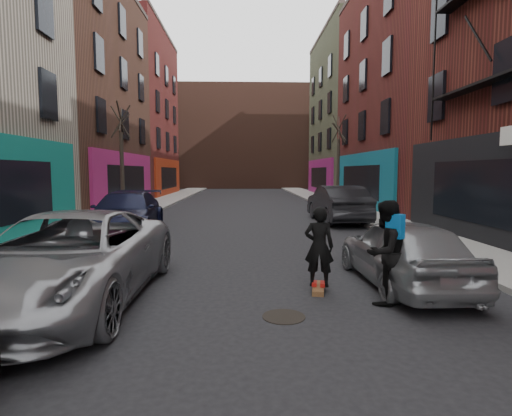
{
  "coord_description": "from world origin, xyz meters",
  "views": [
    {
      "loc": [
        -0.08,
        -2.39,
        2.36
      ],
      "look_at": [
        0.18,
        5.79,
        1.6
      ],
      "focal_mm": 28.0,
      "sensor_mm": 36.0,
      "label": 1
    }
  ],
  "objects": [
    {
      "name": "tree_left_far",
      "position": [
        -6.2,
        18.0,
        3.38
      ],
      "size": [
        2.0,
        2.0,
        6.5
      ],
      "primitive_type": null,
      "color": "black",
      "rests_on": "sidewalk_left"
    },
    {
      "name": "parked_left_end",
      "position": [
        -4.46,
        12.56,
        0.8
      ],
      "size": [
        2.61,
        5.63,
        1.59
      ],
      "primitive_type": "imported",
      "rotation": [
        0.0,
        0.0,
        0.07
      ],
      "color": "black",
      "rests_on": "ground"
    },
    {
      "name": "parked_left_far",
      "position": [
        -3.2,
        4.71,
        0.81
      ],
      "size": [
        2.74,
        5.87,
        1.63
      ],
      "primitive_type": "imported",
      "rotation": [
        0.0,
        0.0,
        -0.01
      ],
      "color": "gray",
      "rests_on": "ground"
    },
    {
      "name": "building_far",
      "position": [
        0.0,
        56.0,
        7.0
      ],
      "size": [
        40.0,
        10.0,
        14.0
      ],
      "primitive_type": "cube",
      "color": "#47281E",
      "rests_on": "ground"
    },
    {
      "name": "parked_right_end",
      "position": [
        4.25,
        15.85,
        0.85
      ],
      "size": [
        2.03,
        5.23,
        1.7
      ],
      "primitive_type": "imported",
      "rotation": [
        0.0,
        0.0,
        3.19
      ],
      "color": "black",
      "rests_on": "ground"
    },
    {
      "name": "sidewalk_left",
      "position": [
        -6.25,
        30.0,
        0.07
      ],
      "size": [
        2.5,
        84.0,
        0.13
      ],
      "primitive_type": "cube",
      "color": "gray",
      "rests_on": "ground"
    },
    {
      "name": "skateboarder",
      "position": [
        1.4,
        5.27,
        0.89
      ],
      "size": [
        0.64,
        0.49,
        1.58
      ],
      "primitive_type": "imported",
      "rotation": [
        0.0,
        0.0,
        2.93
      ],
      "color": "black",
      "rests_on": "skateboard"
    },
    {
      "name": "manhole",
      "position": [
        0.57,
        3.88,
        0.01
      ],
      "size": [
        0.77,
        0.77,
        0.01
      ],
      "primitive_type": "cylinder",
      "rotation": [
        0.0,
        0.0,
        -0.1
      ],
      "color": "black",
      "rests_on": "ground"
    },
    {
      "name": "sidewalk_right",
      "position": [
        6.25,
        30.0,
        0.07
      ],
      "size": [
        2.5,
        84.0,
        0.13
      ],
      "primitive_type": "cube",
      "color": "gray",
      "rests_on": "ground"
    },
    {
      "name": "skateboard",
      "position": [
        1.4,
        5.27,
        0.05
      ],
      "size": [
        0.38,
        0.83,
        0.1
      ],
      "primitive_type": "cube",
      "rotation": [
        0.0,
        0.0,
        -0.21
      ],
      "color": "brown",
      "rests_on": "ground"
    },
    {
      "name": "pedestrian",
      "position": [
        2.43,
        4.48,
        0.93
      ],
      "size": [
        1.14,
        1.09,
        1.85
      ],
      "rotation": [
        0.0,
        0.0,
        3.76
      ],
      "color": "black",
      "rests_on": "ground"
    },
    {
      "name": "tree_right_far",
      "position": [
        6.2,
        24.0,
        3.53
      ],
      "size": [
        2.0,
        2.0,
        6.8
      ],
      "primitive_type": null,
      "color": "black",
      "rests_on": "sidewalk_right"
    },
    {
      "name": "parked_right_far",
      "position": [
        3.2,
        5.6,
        0.71
      ],
      "size": [
        1.78,
        4.21,
        1.42
      ],
      "primitive_type": "imported",
      "rotation": [
        0.0,
        0.0,
        3.17
      ],
      "color": "gray",
      "rests_on": "ground"
    }
  ]
}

